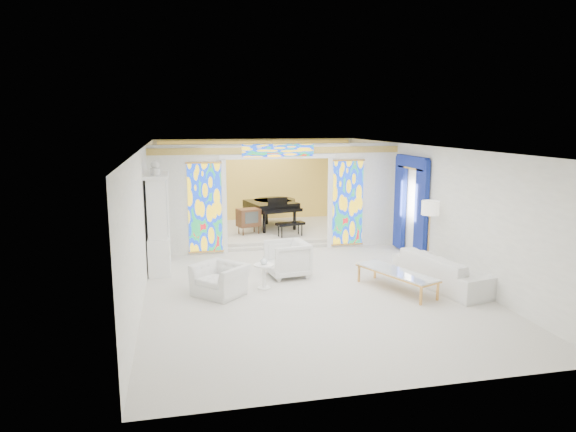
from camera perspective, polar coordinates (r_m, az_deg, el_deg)
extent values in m
plane|color=silver|center=(12.79, 0.59, -5.89)|extent=(12.00, 12.00, 0.00)
cube|color=white|center=(12.29, 0.62, 7.66)|extent=(7.00, 12.00, 0.02)
cube|color=silver|center=(18.29, -3.57, 3.85)|extent=(7.00, 0.02, 3.00)
cube|color=silver|center=(6.89, 11.83, -7.54)|extent=(7.00, 0.02, 3.00)
cube|color=silver|center=(12.18, -15.67, 0.13)|extent=(0.02, 12.00, 3.00)
cube|color=silver|center=(13.65, 15.09, 1.24)|extent=(0.02, 12.00, 3.00)
cube|color=silver|center=(14.13, -11.17, 1.71)|extent=(2.00, 0.18, 3.00)
cube|color=silver|center=(15.06, 8.22, 2.34)|extent=(2.00, 0.18, 3.00)
cube|color=silver|center=(14.25, -1.18, 7.24)|extent=(3.00, 0.18, 0.40)
cube|color=white|center=(14.11, -7.07, 1.00)|extent=(0.12, 0.06, 2.60)
cube|color=white|center=(14.68, 4.68, 1.41)|extent=(0.12, 0.06, 2.60)
cube|color=white|center=(14.16, -1.10, 6.61)|extent=(3.24, 0.06, 0.12)
cube|color=#D9AB51|center=(14.15, -1.10, 7.30)|extent=(7.00, 0.05, 0.18)
cube|color=gold|center=(14.06, -9.21, 0.91)|extent=(0.90, 0.04, 2.40)
cube|color=gold|center=(14.83, 6.65, 1.47)|extent=(0.90, 0.04, 2.40)
cube|color=gold|center=(14.14, -1.09, 7.30)|extent=(2.00, 0.04, 0.34)
cube|color=silver|center=(16.67, -2.53, -1.70)|extent=(6.80, 3.80, 0.18)
cube|color=#EEC752|center=(18.18, -3.51, 3.81)|extent=(6.70, 0.10, 2.90)
cylinder|color=gold|center=(16.27, -1.84, 6.75)|extent=(0.48, 0.48, 0.30)
cube|color=navy|center=(13.67, 14.59, 0.65)|extent=(0.12, 0.55, 2.60)
cube|color=navy|center=(14.83, 12.35, 1.49)|extent=(0.12, 0.55, 2.60)
cube|color=navy|center=(14.11, 13.63, 5.90)|extent=(0.14, 1.70, 0.30)
cube|color=#E2AE50|center=(14.12, 13.60, 5.21)|extent=(0.12, 1.50, 0.06)
cube|color=white|center=(12.97, -14.06, -3.92)|extent=(0.50, 1.40, 0.90)
cube|color=white|center=(12.74, -14.29, 1.09)|extent=(0.44, 1.30, 1.40)
cube|color=white|center=(12.73, -13.25, 1.14)|extent=(0.01, 1.20, 1.30)
cube|color=white|center=(12.64, -14.44, 4.41)|extent=(0.56, 1.46, 0.08)
cylinder|color=white|center=(12.28, -14.52, 4.80)|extent=(0.22, 0.22, 0.16)
sphere|color=white|center=(12.27, -14.56, 5.54)|extent=(0.20, 0.20, 0.20)
imported|color=silver|center=(10.96, -7.55, -7.01)|extent=(1.33, 1.34, 0.66)
imported|color=silver|center=(12.09, -0.09, -4.79)|extent=(1.04, 1.02, 0.84)
imported|color=silver|center=(11.90, 16.90, -5.81)|extent=(1.47, 2.61, 0.72)
cylinder|color=white|center=(11.21, -2.70, -5.47)|extent=(0.57, 0.57, 0.03)
cylinder|color=white|center=(11.28, -2.69, -6.76)|extent=(0.10, 0.10, 0.51)
cylinder|color=white|center=(11.36, -2.68, -7.97)|extent=(0.38, 0.38, 0.03)
imported|color=white|center=(11.18, -2.71, -4.95)|extent=(0.18, 0.18, 0.17)
cube|color=white|center=(11.32, 11.97, -6.12)|extent=(1.25, 2.00, 0.04)
cube|color=gold|center=(11.33, 11.96, -6.22)|extent=(1.29, 2.04, 0.03)
cube|color=gold|center=(10.63, 14.55, -8.57)|extent=(0.05, 0.05, 0.39)
cube|color=gold|center=(10.99, 16.29, -8.02)|extent=(0.05, 0.05, 0.39)
cube|color=gold|center=(11.84, 7.89, -6.35)|extent=(0.05, 0.05, 0.39)
cube|color=gold|center=(12.17, 9.64, -5.93)|extent=(0.05, 0.05, 0.39)
cylinder|color=gold|center=(13.14, 15.21, -5.75)|extent=(0.34, 0.34, 0.03)
cylinder|color=gold|center=(12.95, 15.37, -2.47)|extent=(0.04, 0.04, 1.58)
cylinder|color=white|center=(12.80, 15.54, 0.88)|extent=(0.48, 0.48, 0.34)
cube|color=black|center=(16.69, -1.92, 1.18)|extent=(1.70, 1.77, 0.27)
cylinder|color=black|center=(17.11, -1.50, 1.41)|extent=(1.67, 1.67, 0.27)
cube|color=black|center=(15.92, -0.66, 0.59)|extent=(1.33, 0.59, 0.10)
cube|color=white|center=(15.85, -0.54, 0.62)|extent=(1.19, 0.38, 0.03)
cube|color=black|center=(16.18, -1.17, 1.65)|extent=(0.66, 0.19, 0.24)
cube|color=black|center=(15.47, 0.25, -0.86)|extent=(0.92, 0.53, 0.08)
cylinder|color=black|center=(15.96, -2.66, -0.84)|extent=(0.12, 0.12, 0.60)
cylinder|color=black|center=(16.39, 0.73, -0.52)|extent=(0.12, 0.12, 0.60)
cylinder|color=black|center=(17.32, -2.40, 0.07)|extent=(0.12, 0.12, 0.60)
cube|color=brown|center=(15.82, -4.41, -0.16)|extent=(0.78, 0.63, 0.54)
cube|color=#3C423F|center=(15.61, -4.06, -0.18)|extent=(0.42, 0.15, 0.35)
cone|color=brown|center=(15.65, -5.01, -1.75)|extent=(0.05, 0.05, 0.24)
cone|color=brown|center=(15.86, -3.28, -1.57)|extent=(0.05, 0.05, 0.24)
cone|color=brown|center=(15.94, -5.48, -1.54)|extent=(0.05, 0.05, 0.24)
cone|color=brown|center=(16.15, -3.79, -1.35)|extent=(0.05, 0.05, 0.24)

